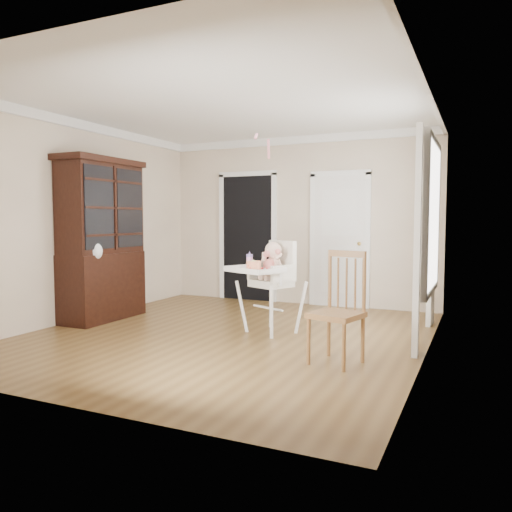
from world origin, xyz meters
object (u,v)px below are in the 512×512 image
at_px(cake, 254,265).
at_px(sippy_cup, 250,260).
at_px(high_chair, 271,275).
at_px(china_cabinet, 102,240).
at_px(dining_chair, 338,311).

relative_size(cake, sippy_cup, 1.12).
xyz_separation_m(high_chair, china_cabinet, (-2.42, -0.19, 0.40)).
bearing_deg(dining_chair, sippy_cup, 160.21).
xyz_separation_m(sippy_cup, china_cabinet, (-2.13, -0.20, 0.22)).
bearing_deg(high_chair, china_cabinet, -151.17).
height_order(high_chair, dining_chair, high_chair).
bearing_deg(china_cabinet, high_chair, 4.57).
relative_size(cake, china_cabinet, 0.10).
distance_m(cake, china_cabinet, 2.34).
bearing_deg(china_cabinet, dining_chair, -11.60).
height_order(cake, sippy_cup, sippy_cup).
bearing_deg(dining_chair, high_chair, 153.90).
relative_size(sippy_cup, dining_chair, 0.19).
bearing_deg(sippy_cup, cake, -57.16).
relative_size(china_cabinet, dining_chair, 2.05).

